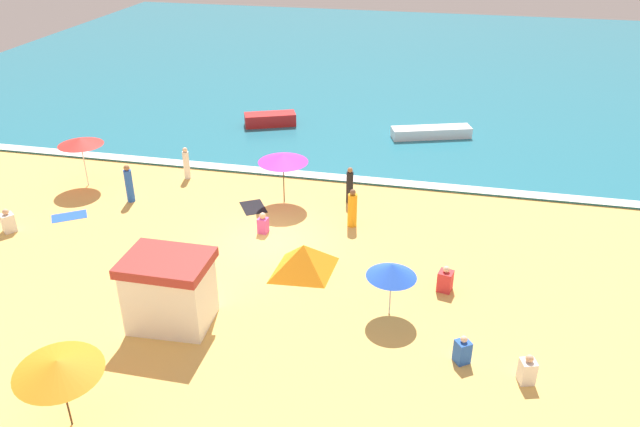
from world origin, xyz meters
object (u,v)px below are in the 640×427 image
Objects in this scene: beachgoer_1 at (350,186)px; beach_umbrella_1 at (58,366)px; beach_umbrella_3 at (283,158)px; beach_tent at (304,258)px; beach_umbrella_4 at (392,270)px; beachgoer_3 at (352,209)px; small_boat_0 at (431,132)px; beachgoer_8 at (445,280)px; beachgoer_4 at (462,351)px; lifeguard_cabana at (170,290)px; beachgoer_6 at (8,222)px; beach_umbrella_0 at (80,141)px; beachgoer_2 at (527,370)px; small_boat_1 at (270,119)px; beachgoer_7 at (186,164)px; beachgoer_5 at (263,224)px; beachgoer_9 at (129,184)px.

beach_umbrella_1 is at bearing -108.53° from beachgoer_1.
beach_umbrella_3 is at bearing -168.26° from beachgoer_1.
beach_umbrella_4 is at bearing -29.46° from beach_tent.
small_boat_0 is at bearing 76.67° from beachgoer_3.
beach_umbrella_3 is 3.01× the size of beachgoer_8.
beachgoer_3 reaches higher than beachgoer_4.
beach_umbrella_3 reaches higher than beachgoer_4.
lifeguard_cabana is 0.90× the size of beach_tent.
beachgoer_3 is 13.57m from beachgoer_6.
beach_umbrella_0 is 17.10m from beachgoer_8.
beach_tent is at bearing 150.46° from beachgoer_2.
beach_umbrella_4 is 18.22m from small_boat_1.
beachgoer_2 is 18.02m from beachgoer_7.
beachgoer_3 reaches higher than beachgoer_6.
beachgoer_4 is (4.94, -9.42, -0.38)m from beachgoer_1.
beachgoer_2 is at bearing -14.65° from beachgoer_4.
beachgoer_4 reaches higher than small_boat_0.
beachgoer_6 is (-15.31, 2.13, -1.21)m from beach_umbrella_4.
beachgoer_5 reaches higher than small_boat_1.
lifeguard_cabana reaches higher than beach_umbrella_0.
beach_tent is at bearing -67.51° from beach_umbrella_3.
beachgoer_2 is (18.64, -9.01, -1.73)m from beach_umbrella_0.
lifeguard_cabana is 10.27m from beachgoer_1.
beach_umbrella_1 reaches higher than beach_umbrella_4.
beachgoer_1 is 1.78× the size of beachgoer_4.
beach_umbrella_4 reaches higher than beachgoer_2.
beachgoer_3 is 12.34m from small_boat_1.
beachgoer_7 reaches higher than beach_tent.
beachgoer_4 is (8.85, 0.06, -0.80)m from lifeguard_cabana.
beachgoer_4 is 0.54× the size of beachgoer_9.
beach_umbrella_4 is 0.65× the size of beach_tent.
small_boat_1 is (-12.72, 18.28, 0.05)m from beachgoer_2.
beach_umbrella_1 is 9.29m from beach_tent.
small_boat_1 is (6.64, 13.85, 0.03)m from beachgoer_6.
beachgoer_3 is at bearing 14.40° from beachgoer_6.
beachgoer_3 reaches higher than beachgoer_2.
beach_umbrella_4 is (6.56, 1.90, 0.43)m from lifeguard_cabana.
beach_umbrella_1 reaches higher than beachgoer_8.
small_boat_0 is (15.63, 13.88, -0.04)m from beachgoer_6.
beachgoer_1 is (-2.64, 7.58, -0.86)m from beach_umbrella_4.
beachgoer_9 is (-9.72, 0.12, 0.06)m from beachgoer_3.
beach_umbrella_0 reaches higher than beach_umbrella_4.
beachgoer_1 is at bearing 23.27° from beachgoer_6.
beachgoer_5 is 7.58m from beachgoer_8.
beachgoer_4 is at bearing -12.72° from beachgoer_6.
beachgoer_5 is at bearing -116.20° from small_boat_0.
beachgoer_4 is 1.05× the size of beachgoer_5.
beachgoer_8 is (7.07, -5.31, -1.64)m from beach_umbrella_3.
beachgoer_5 is at bearing 142.56° from beach_umbrella_4.
beachgoer_1 is 1.71× the size of beachgoer_8.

